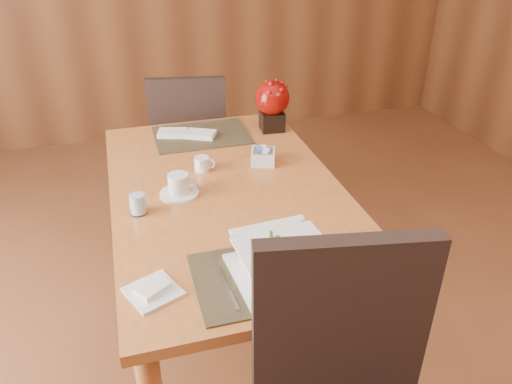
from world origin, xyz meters
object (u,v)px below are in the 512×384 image
object	(u,v)px
soup_setting	(282,261)
water_glass	(137,196)
dining_table	(228,210)
bread_plate	(153,292)
sugar_caddy	(263,157)
coffee_cup	(179,186)
far_chair	(191,141)
berry_decor	(272,103)
creamer_jug	(202,164)

from	to	relation	value
soup_setting	water_glass	distance (m)	0.62
dining_table	bread_plate	distance (m)	0.64
dining_table	soup_setting	world-z (taller)	soup_setting
dining_table	water_glass	world-z (taller)	water_glass
sugar_caddy	bread_plate	bearing A→B (deg)	-127.36
dining_table	soup_setting	size ratio (longest dim) A/B	4.87
sugar_caddy	bread_plate	size ratio (longest dim) A/B	0.73
coffee_cup	soup_setting	bearing A→B (deg)	-68.68
far_chair	soup_setting	bearing A→B (deg)	101.87
coffee_cup	sugar_caddy	xyz separation A→B (m)	(0.39, 0.17, -0.01)
water_glass	far_chair	distance (m)	1.17
dining_table	far_chair	size ratio (longest dim) A/B	1.59
soup_setting	berry_decor	world-z (taller)	berry_decor
bread_plate	far_chair	xyz separation A→B (m)	(0.35, 1.53, -0.22)
coffee_cup	far_chair	bearing A→B (deg)	78.88
soup_setting	far_chair	distance (m)	1.58
coffee_cup	dining_table	bearing A→B (deg)	-4.49
creamer_jug	berry_decor	world-z (taller)	berry_decor
soup_setting	bread_plate	bearing A→B (deg)	170.71
coffee_cup	creamer_jug	size ratio (longest dim) A/B	1.83
berry_decor	creamer_jug	bearing A→B (deg)	-140.74
water_glass	soup_setting	bearing A→B (deg)	-51.20
water_glass	sugar_caddy	xyz separation A→B (m)	(0.55, 0.27, -0.04)
coffee_cup	berry_decor	size ratio (longest dim) A/B	0.61
coffee_cup	sugar_caddy	size ratio (longest dim) A/B	1.50
creamer_jug	bread_plate	world-z (taller)	creamer_jug
water_glass	creamer_jug	world-z (taller)	water_glass
far_chair	creamer_jug	bearing A→B (deg)	95.70
bread_plate	creamer_jug	bearing A→B (deg)	68.85
water_glass	creamer_jug	bearing A→B (deg)	43.79
bread_plate	berry_decor	bearing A→B (deg)	56.77
coffee_cup	sugar_caddy	distance (m)	0.43
coffee_cup	creamer_jug	distance (m)	0.21
water_glass	bread_plate	xyz separation A→B (m)	(0.01, -0.45, -0.07)
sugar_caddy	berry_decor	size ratio (longest dim) A/B	0.41
coffee_cup	water_glass	distance (m)	0.19
dining_table	far_chair	bearing A→B (deg)	89.73
dining_table	soup_setting	bearing A→B (deg)	-86.22
soup_setting	coffee_cup	bearing A→B (deg)	106.78
sugar_caddy	bread_plate	xyz separation A→B (m)	(-0.55, -0.72, -0.03)
soup_setting	coffee_cup	distance (m)	0.62
coffee_cup	water_glass	size ratio (longest dim) A/B	1.05
water_glass	sugar_caddy	distance (m)	0.61
soup_setting	creamer_jug	world-z (taller)	soup_setting
berry_decor	far_chair	size ratio (longest dim) A/B	0.26
soup_setting	sugar_caddy	xyz separation A→B (m)	(0.16, 0.75, -0.03)
dining_table	creamer_jug	world-z (taller)	creamer_jug
water_glass	berry_decor	world-z (taller)	berry_decor
creamer_jug	sugar_caddy	size ratio (longest dim) A/B	0.82
creamer_jug	far_chair	xyz separation A→B (m)	(0.07, 0.81, -0.25)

